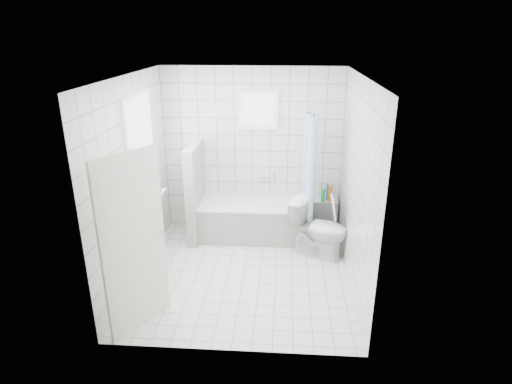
{
  "coord_description": "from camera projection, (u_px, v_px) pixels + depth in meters",
  "views": [
    {
      "loc": [
        0.51,
        -5.01,
        3.11
      ],
      "look_at": [
        0.14,
        0.35,
        1.05
      ],
      "focal_mm": 30.0,
      "sensor_mm": 36.0,
      "label": 1
    }
  ],
  "objects": [
    {
      "name": "wall_right",
      "position": [
        356.0,
        186.0,
        5.25
      ],
      "size": [
        0.02,
        3.0,
        2.6
      ],
      "primitive_type": "cube",
      "color": "white",
      "rests_on": "ground"
    },
    {
      "name": "sill_bottles",
      "position": [
        149.0,
        194.0,
        5.73
      ],
      "size": [
        0.15,
        0.79,
        0.31
      ],
      "color": "#CD66C1",
      "rests_on": "window_sill"
    },
    {
      "name": "tiled_ledge",
      "position": [
        324.0,
        216.0,
        6.92
      ],
      "size": [
        0.4,
        0.24,
        0.55
      ],
      "primitive_type": "cube",
      "color": "white",
      "rests_on": "ground"
    },
    {
      "name": "curtain_rod",
      "position": [
        311.0,
        112.0,
        6.06
      ],
      "size": [
        0.02,
        0.8,
        0.02
      ],
      "primitive_type": "cylinder",
      "rotation": [
        1.57,
        0.0,
        0.0
      ],
      "color": "silver",
      "rests_on": "wall_back"
    },
    {
      "name": "ground",
      "position": [
        244.0,
        273.0,
        5.81
      ],
      "size": [
        3.0,
        3.0,
        0.0
      ],
      "primitive_type": "plane",
      "color": "white",
      "rests_on": "ground"
    },
    {
      "name": "wall_back",
      "position": [
        252.0,
        151.0,
        6.74
      ],
      "size": [
        2.8,
        0.02,
        2.6
      ],
      "primitive_type": "cube",
      "color": "white",
      "rests_on": "ground"
    },
    {
      "name": "door",
      "position": [
        134.0,
        245.0,
        4.46
      ],
      "size": [
        0.46,
        0.7,
        2.0
      ],
      "primitive_type": "cube",
      "rotation": [
        0.0,
        0.0,
        -0.56
      ],
      "color": "silver",
      "rests_on": "ground"
    },
    {
      "name": "window_back",
      "position": [
        259.0,
        110.0,
        6.46
      ],
      "size": [
        0.5,
        0.01,
        0.5
      ],
      "primitive_type": "cube",
      "color": "white",
      "rests_on": "wall_back"
    },
    {
      "name": "window_sill",
      "position": [
        151.0,
        204.0,
        5.87
      ],
      "size": [
        0.18,
        1.02,
        0.08
      ],
      "primitive_type": "cube",
      "color": "white",
      "rests_on": "wall_left"
    },
    {
      "name": "bathtub",
      "position": [
        255.0,
        219.0,
        6.75
      ],
      "size": [
        1.72,
        0.77,
        0.58
      ],
      "color": "white",
      "rests_on": "ground"
    },
    {
      "name": "shower_curtain",
      "position": [
        309.0,
        175.0,
        6.26
      ],
      "size": [
        0.14,
        0.48,
        1.78
      ],
      "primitive_type": null,
      "color": "#4EA1E6",
      "rests_on": "curtain_rod"
    },
    {
      "name": "toilet",
      "position": [
        319.0,
        229.0,
        6.15
      ],
      "size": [
        0.94,
        0.76,
        0.83
      ],
      "primitive_type": "imported",
      "rotation": [
        0.0,
        0.0,
        1.15
      ],
      "color": "white",
      "rests_on": "ground"
    },
    {
      "name": "ledge_bottles",
      "position": [
        327.0,
        193.0,
        6.74
      ],
      "size": [
        0.17,
        0.14,
        0.27
      ],
      "color": "orange",
      "rests_on": "tiled_ledge"
    },
    {
      "name": "wall_left",
      "position": [
        134.0,
        180.0,
        5.43
      ],
      "size": [
        0.02,
        3.0,
        2.6
      ],
      "primitive_type": "cube",
      "color": "white",
      "rests_on": "ground"
    },
    {
      "name": "window_left",
      "position": [
        142.0,
        151.0,
        5.6
      ],
      "size": [
        0.01,
        0.9,
        1.4
      ],
      "primitive_type": "cube",
      "color": "white",
      "rests_on": "wall_left"
    },
    {
      "name": "wall_front",
      "position": [
        227.0,
        238.0,
        3.95
      ],
      "size": [
        2.8,
        0.02,
        2.6
      ],
      "primitive_type": "cube",
      "color": "white",
      "rests_on": "ground"
    },
    {
      "name": "tub_faucet",
      "position": [
        263.0,
        179.0,
        6.85
      ],
      "size": [
        0.18,
        0.06,
        0.06
      ],
      "primitive_type": "cube",
      "color": "silver",
      "rests_on": "wall_back"
    },
    {
      "name": "partition_wall",
      "position": [
        196.0,
        192.0,
        6.6
      ],
      "size": [
        0.15,
        0.85,
        1.5
      ],
      "primitive_type": "cube",
      "color": "white",
      "rests_on": "ground"
    },
    {
      "name": "ceiling",
      "position": [
        242.0,
        76.0,
        4.88
      ],
      "size": [
        3.0,
        3.0,
        0.0
      ],
      "primitive_type": "plane",
      "rotation": [
        3.14,
        0.0,
        0.0
      ],
      "color": "white",
      "rests_on": "ground"
    }
  ]
}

